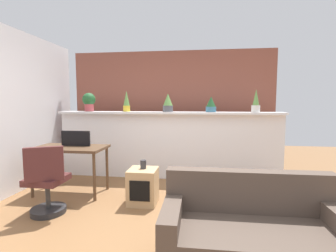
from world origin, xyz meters
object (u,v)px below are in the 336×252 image
object	(u,v)px
desk	(70,152)
potted_plant_1	(127,102)
vase_on_shelf	(143,164)
potted_plant_2	(168,103)
side_cube_shelf	(143,186)
office_chair	(47,186)
tv_monitor	(76,138)
potted_plant_4	(256,102)
couch	(252,237)
potted_plant_0	(89,101)
potted_plant_3	(211,105)

from	to	relation	value
desk	potted_plant_1	bearing A→B (deg)	56.39
vase_on_shelf	potted_plant_2	bearing A→B (deg)	80.51
side_cube_shelf	office_chair	bearing A→B (deg)	-154.99
potted_plant_2	tv_monitor	xyz separation A→B (m)	(-1.37, -0.89, -0.56)
vase_on_shelf	office_chair	bearing A→B (deg)	-153.63
potted_plant_4	couch	world-z (taller)	potted_plant_4
potted_plant_0	office_chair	world-z (taller)	potted_plant_0
side_cube_shelf	tv_monitor	bearing A→B (deg)	164.46
side_cube_shelf	potted_plant_4	bearing A→B (deg)	34.00
potted_plant_3	office_chair	world-z (taller)	potted_plant_3
side_cube_shelf	potted_plant_0	bearing A→B (deg)	137.92
office_chair	vase_on_shelf	size ratio (longest dim) A/B	7.46
potted_plant_0	desk	bearing A→B (deg)	-83.03
side_cube_shelf	couch	xyz separation A→B (m)	(1.27, -1.24, 0.03)
potted_plant_0	potted_plant_3	bearing A→B (deg)	0.10
tv_monitor	couch	distance (m)	2.95
couch	tv_monitor	bearing A→B (deg)	147.30
potted_plant_0	potted_plant_4	xyz separation A→B (m)	(3.11, -0.02, -0.02)
side_cube_shelf	couch	size ratio (longest dim) A/B	0.32
potted_plant_1	tv_monitor	world-z (taller)	potted_plant_1
potted_plant_1	potted_plant_3	xyz separation A→B (m)	(1.58, 0.02, -0.05)
desk	tv_monitor	xyz separation A→B (m)	(0.06, 0.08, 0.21)
potted_plant_1	side_cube_shelf	distance (m)	1.80
potted_plant_1	couch	bearing A→B (deg)	-52.69
potted_plant_2	office_chair	world-z (taller)	potted_plant_2
desk	side_cube_shelf	bearing A→B (deg)	-11.30
potted_plant_4	side_cube_shelf	xyz separation A→B (m)	(-1.77, -1.19, -1.20)
desk	couch	size ratio (longest dim) A/B	0.70
potted_plant_2	vase_on_shelf	distance (m)	1.48
desk	potted_plant_2	bearing A→B (deg)	34.19
potted_plant_4	tv_monitor	distance (m)	3.11
desk	office_chair	size ratio (longest dim) A/B	1.21
potted_plant_3	potted_plant_0	bearing A→B (deg)	-179.90
office_chair	couch	distance (m)	2.50
desk	side_cube_shelf	xyz separation A→B (m)	(1.23, -0.24, -0.42)
potted_plant_2	potted_plant_4	size ratio (longest dim) A/B	0.83
tv_monitor	potted_plant_4	bearing A→B (deg)	16.45
potted_plant_2	tv_monitor	world-z (taller)	potted_plant_2
office_chair	desk	bearing A→B (deg)	97.12
potted_plant_2	tv_monitor	distance (m)	1.72
potted_plant_1	office_chair	distance (m)	2.10
potted_plant_2	vase_on_shelf	size ratio (longest dim) A/B	2.77
potted_plant_2	potted_plant_3	distance (m)	0.79
tv_monitor	potted_plant_1	bearing A→B (deg)	56.58
potted_plant_4	desk	xyz separation A→B (m)	(-2.99, -0.95, -0.78)
potted_plant_4	desk	world-z (taller)	potted_plant_4
potted_plant_0	couch	world-z (taller)	potted_plant_0
desk	tv_monitor	distance (m)	0.23
potted_plant_1	tv_monitor	bearing A→B (deg)	-123.42
potted_plant_0	potted_plant_2	bearing A→B (deg)	-0.08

